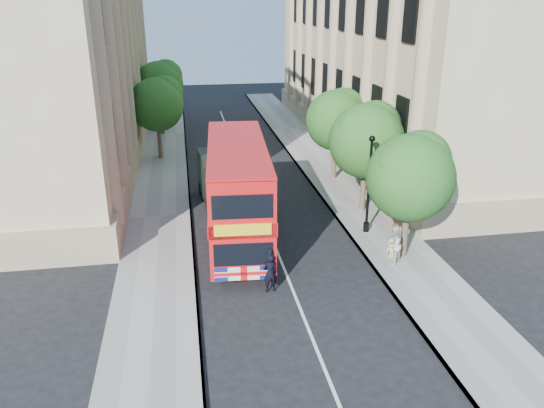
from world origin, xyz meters
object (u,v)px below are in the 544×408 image
lamp_post (369,188)px  double_decker_bus (238,189)px  police_constable (270,273)px  woman_pedestrian (394,245)px  box_van (220,180)px

lamp_post → double_decker_bus: size_ratio=0.48×
police_constable → double_decker_bus: bearing=-91.3°
lamp_post → police_constable: size_ratio=3.02×
police_constable → woman_pedestrian: (5.95, 1.32, 0.21)m
lamp_post → woman_pedestrian: bearing=-90.0°
lamp_post → police_constable: bearing=-140.0°
lamp_post → police_constable: 7.95m
double_decker_bus → woman_pedestrian: bearing=-27.8°
double_decker_bus → lamp_post: bearing=0.1°
double_decker_bus → police_constable: double_decker_bus is taller
double_decker_bus → box_van: size_ratio=2.07×
lamp_post → box_van: bearing=140.9°
lamp_post → box_van: 9.36m
police_constable → woman_pedestrian: 6.10m
woman_pedestrian → police_constable: bearing=-32.3°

